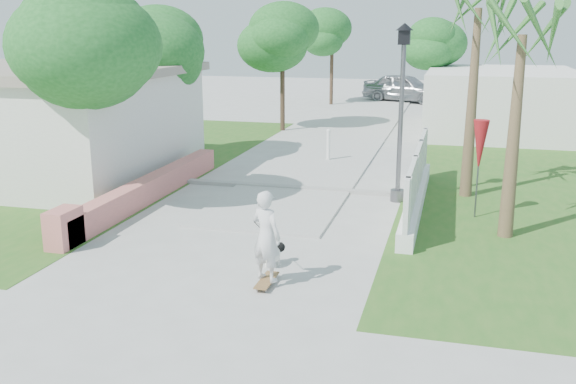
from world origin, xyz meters
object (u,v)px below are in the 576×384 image
(bollard, at_px, (328,144))
(dog, at_px, (274,254))
(skateboarder, at_px, (266,236))
(street_lamp, at_px, (401,107))
(parked_car, at_px, (404,88))
(patio_umbrella, at_px, (480,147))

(bollard, xyz_separation_m, dog, (0.89, -9.72, -0.35))
(skateboarder, bearing_deg, street_lamp, -81.29)
(skateboarder, relative_size, parked_car, 0.35)
(street_lamp, distance_m, parked_car, 22.95)
(bollard, height_order, patio_umbrella, patio_umbrella)
(skateboarder, xyz_separation_m, parked_car, (-0.02, 28.88, -0.02))
(street_lamp, xyz_separation_m, skateboarder, (-1.70, -6.06, -1.57))
(bollard, distance_m, parked_car, 18.35)
(bollard, distance_m, dog, 9.76)
(street_lamp, relative_size, skateboarder, 2.63)
(parked_car, bearing_deg, street_lamp, -157.71)
(skateboarder, bearing_deg, dog, -58.37)
(parked_car, bearing_deg, bollard, -165.08)
(street_lamp, xyz_separation_m, bollard, (-2.70, 4.50, -1.84))
(street_lamp, distance_m, dog, 5.94)
(dog, height_order, parked_car, parked_car)
(street_lamp, distance_m, skateboarder, 6.49)
(skateboarder, distance_m, parked_car, 28.88)
(skateboarder, xyz_separation_m, dog, (-0.11, 0.84, -0.62))
(bollard, bearing_deg, patio_umbrella, -50.09)
(skateboarder, bearing_deg, parked_car, -65.54)
(bollard, height_order, skateboarder, skateboarder)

